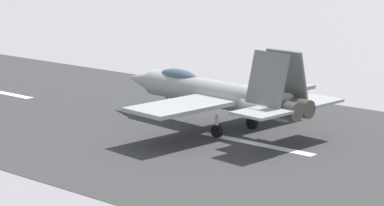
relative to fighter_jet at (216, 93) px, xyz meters
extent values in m
plane|color=gray|center=(-4.03, 1.54, -2.34)|extent=(400.00, 400.00, 0.00)
cube|color=#353536|center=(-4.03, 1.54, -2.33)|extent=(240.00, 26.00, 0.02)
cube|color=white|center=(-4.19, 1.54, -2.32)|extent=(8.00, 0.70, 0.00)
cylinder|color=#95989C|center=(0.17, -0.02, -0.08)|extent=(11.98, 2.99, 1.72)
cone|color=#95989C|center=(7.43, -0.81, -0.08)|extent=(2.88, 1.75, 1.46)
ellipsoid|color=#3F5160|center=(3.50, -0.38, 0.57)|extent=(3.70, 1.48, 1.10)
cylinder|color=#47423D|center=(-5.82, 1.18, -0.08)|extent=(2.31, 1.33, 1.10)
cylinder|color=#47423D|center=(-5.93, 0.09, -0.08)|extent=(2.31, 1.33, 1.10)
cube|color=#95989C|center=(-0.40, 3.99, -0.18)|extent=(4.04, 6.46, 0.24)
cube|color=#95989C|center=(-1.24, -3.81, -0.18)|extent=(4.04, 6.46, 0.24)
cube|color=#95989C|center=(-5.62, 3.02, 0.02)|extent=(2.69, 3.04, 0.16)
cube|color=#95989C|center=(-6.13, -1.75, 0.02)|extent=(2.69, 3.04, 0.16)
cube|color=slate|center=(-4.87, 1.43, 1.62)|extent=(2.69, 1.22, 3.14)
cube|color=slate|center=(-5.06, -0.36, 1.62)|extent=(2.69, 1.22, 3.14)
cylinder|color=silver|center=(4.71, -0.51, -1.64)|extent=(0.18, 0.18, 1.40)
cylinder|color=black|center=(4.71, -0.51, -1.96)|extent=(0.79, 0.38, 0.76)
cylinder|color=silver|center=(-1.44, 1.77, -1.64)|extent=(0.18, 0.18, 1.40)
cylinder|color=black|center=(-1.44, 1.77, -1.96)|extent=(0.79, 0.38, 0.76)
cylinder|color=silver|center=(-1.79, -1.42, -1.64)|extent=(0.18, 0.18, 1.40)
cylinder|color=black|center=(-1.79, -1.42, -1.96)|extent=(0.79, 0.38, 0.76)
camera|label=1|loc=(-29.79, 37.81, 9.36)|focal=72.19mm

